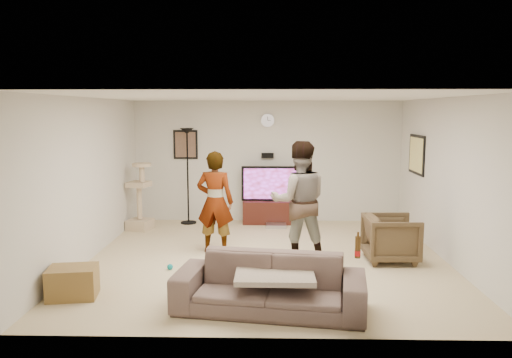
{
  "coord_description": "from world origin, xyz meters",
  "views": [
    {
      "loc": [
        0.01,
        -7.57,
        2.3
      ],
      "look_at": [
        -0.18,
        0.2,
        1.23
      ],
      "focal_mm": 35.05,
      "sensor_mm": 36.0,
      "label": 1
    }
  ],
  "objects_px": {
    "tv_stand": "(271,212)",
    "person_right": "(299,201)",
    "person_left": "(215,202)",
    "side_table": "(73,282)",
    "cat_tree": "(139,196)",
    "sofa": "(270,284)",
    "beer_bottle": "(358,247)",
    "armchair": "(391,238)",
    "floor_lamp": "(188,176)",
    "tv": "(271,183)"
  },
  "relations": [
    {
      "from": "beer_bottle",
      "to": "armchair",
      "type": "distance_m",
      "value": 2.19
    },
    {
      "from": "beer_bottle",
      "to": "side_table",
      "type": "bearing_deg",
      "value": 174.21
    },
    {
      "from": "person_right",
      "to": "beer_bottle",
      "type": "bearing_deg",
      "value": 102.2
    },
    {
      "from": "tv",
      "to": "side_table",
      "type": "xyz_separation_m",
      "value": [
        -2.47,
        -4.19,
        -0.63
      ]
    },
    {
      "from": "floor_lamp",
      "to": "side_table",
      "type": "relative_size",
      "value": 3.37
    },
    {
      "from": "cat_tree",
      "to": "person_right",
      "type": "height_order",
      "value": "person_right"
    },
    {
      "from": "person_left",
      "to": "side_table",
      "type": "bearing_deg",
      "value": 60.28
    },
    {
      "from": "person_right",
      "to": "beer_bottle",
      "type": "relative_size",
      "value": 7.38
    },
    {
      "from": "person_left",
      "to": "beer_bottle",
      "type": "xyz_separation_m",
      "value": [
        1.88,
        -2.41,
        -0.07
      ]
    },
    {
      "from": "floor_lamp",
      "to": "cat_tree",
      "type": "height_order",
      "value": "floor_lamp"
    },
    {
      "from": "person_right",
      "to": "cat_tree",
      "type": "bearing_deg",
      "value": -35.84
    },
    {
      "from": "tv_stand",
      "to": "side_table",
      "type": "distance_m",
      "value": 4.86
    },
    {
      "from": "cat_tree",
      "to": "person_right",
      "type": "relative_size",
      "value": 0.71
    },
    {
      "from": "cat_tree",
      "to": "sofa",
      "type": "bearing_deg",
      "value": -57.29
    },
    {
      "from": "sofa",
      "to": "side_table",
      "type": "bearing_deg",
      "value": -179.53
    },
    {
      "from": "cat_tree",
      "to": "person_left",
      "type": "xyz_separation_m",
      "value": [
        1.63,
        -1.5,
        0.17
      ]
    },
    {
      "from": "tv_stand",
      "to": "person_left",
      "type": "distance_m",
      "value": 2.39
    },
    {
      "from": "floor_lamp",
      "to": "cat_tree",
      "type": "relative_size",
      "value": 1.48
    },
    {
      "from": "tv",
      "to": "person_right",
      "type": "height_order",
      "value": "person_right"
    },
    {
      "from": "tv",
      "to": "cat_tree",
      "type": "distance_m",
      "value": 2.63
    },
    {
      "from": "tv_stand",
      "to": "floor_lamp",
      "type": "xyz_separation_m",
      "value": [
        -1.69,
        -0.05,
        0.74
      ]
    },
    {
      "from": "floor_lamp",
      "to": "sofa",
      "type": "xyz_separation_m",
      "value": [
        1.66,
        -4.49,
        -0.66
      ]
    },
    {
      "from": "sofa",
      "to": "armchair",
      "type": "relative_size",
      "value": 2.77
    },
    {
      "from": "floor_lamp",
      "to": "person_right",
      "type": "xyz_separation_m",
      "value": [
        2.11,
        -2.49,
        -0.05
      ]
    },
    {
      "from": "tv",
      "to": "sofa",
      "type": "bearing_deg",
      "value": -90.42
    },
    {
      "from": "person_right",
      "to": "side_table",
      "type": "distance_m",
      "value": 3.41
    },
    {
      "from": "tv_stand",
      "to": "person_left",
      "type": "height_order",
      "value": "person_left"
    },
    {
      "from": "person_left",
      "to": "sofa",
      "type": "distance_m",
      "value": 2.62
    },
    {
      "from": "sofa",
      "to": "side_table",
      "type": "relative_size",
      "value": 3.77
    },
    {
      "from": "side_table",
      "to": "person_left",
      "type": "bearing_deg",
      "value": 53.02
    },
    {
      "from": "cat_tree",
      "to": "person_right",
      "type": "distance_m",
      "value": 3.54
    },
    {
      "from": "tv",
      "to": "floor_lamp",
      "type": "xyz_separation_m",
      "value": [
        -1.69,
        -0.05,
        0.15
      ]
    },
    {
      "from": "tv_stand",
      "to": "cat_tree",
      "type": "bearing_deg",
      "value": -166.18
    },
    {
      "from": "person_left",
      "to": "armchair",
      "type": "bearing_deg",
      "value": 177.99
    },
    {
      "from": "tv_stand",
      "to": "person_left",
      "type": "relative_size",
      "value": 0.68
    },
    {
      "from": "floor_lamp",
      "to": "beer_bottle",
      "type": "bearing_deg",
      "value": -59.36
    },
    {
      "from": "tv_stand",
      "to": "tv",
      "type": "height_order",
      "value": "tv"
    },
    {
      "from": "person_right",
      "to": "side_table",
      "type": "relative_size",
      "value": 3.19
    },
    {
      "from": "sofa",
      "to": "armchair",
      "type": "xyz_separation_m",
      "value": [
        1.87,
        1.97,
        0.04
      ]
    },
    {
      "from": "tv",
      "to": "beer_bottle",
      "type": "bearing_deg",
      "value": -77.96
    },
    {
      "from": "person_right",
      "to": "sofa",
      "type": "distance_m",
      "value": 2.14
    },
    {
      "from": "sofa",
      "to": "side_table",
      "type": "height_order",
      "value": "sofa"
    },
    {
      "from": "floor_lamp",
      "to": "tv",
      "type": "bearing_deg",
      "value": 1.8
    },
    {
      "from": "armchair",
      "to": "sofa",
      "type": "bearing_deg",
      "value": 135.2
    },
    {
      "from": "person_left",
      "to": "beer_bottle",
      "type": "height_order",
      "value": "person_left"
    },
    {
      "from": "tv_stand",
      "to": "person_right",
      "type": "height_order",
      "value": "person_right"
    },
    {
      "from": "person_left",
      "to": "side_table",
      "type": "distance_m",
      "value": 2.66
    },
    {
      "from": "cat_tree",
      "to": "beer_bottle",
      "type": "bearing_deg",
      "value": -48.07
    },
    {
      "from": "cat_tree",
      "to": "sofa",
      "type": "height_order",
      "value": "cat_tree"
    },
    {
      "from": "tv_stand",
      "to": "floor_lamp",
      "type": "bearing_deg",
      "value": -178.2
    }
  ]
}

